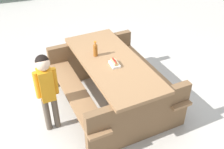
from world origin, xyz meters
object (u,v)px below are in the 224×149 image
Objects in this scene: soda_bottle at (95,49)px; hotdog_tray at (114,63)px; child_in_coat at (46,85)px; picnic_table at (112,79)px.

hotdog_tray is at bearing 26.74° from soda_bottle.
soda_bottle is at bearing 116.93° from child_in_coat.
picnic_table is 10.59× the size of hotdog_tray.
child_in_coat is (0.18, -0.92, 0.28)m from picnic_table.
child_in_coat is at bearing -85.75° from hotdog_tray.
child_in_coat reaches higher than picnic_table.
picnic_table is at bearing 38.42° from soda_bottle.
picnic_table is 1.68× the size of child_in_coat.
soda_bottle is at bearing -153.26° from hotdog_tray.
soda_bottle is 0.20× the size of child_in_coat.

